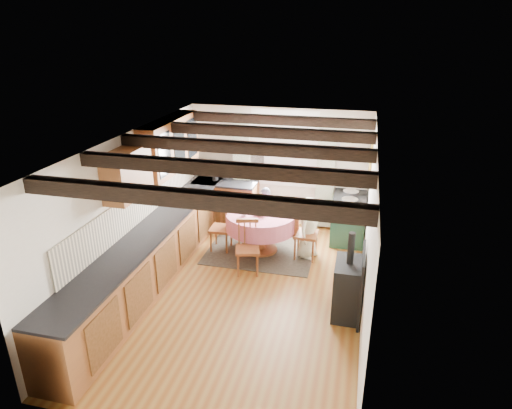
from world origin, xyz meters
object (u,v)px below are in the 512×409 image
(child_right, at_px, (308,228))
(cup, at_px, (245,213))
(cast_iron_stove, at_px, (349,275))
(child_far, at_px, (265,212))
(dining_table, at_px, (261,232))
(chair_left, at_px, (221,227))
(aga_range, at_px, (349,218))
(chair_near, at_px, (248,248))
(chair_right, at_px, (306,232))

(child_right, distance_m, cup, 1.15)
(cast_iron_stove, relative_size, child_far, 1.24)
(cup, bearing_deg, child_far, 75.86)
(dining_table, relative_size, cast_iron_stove, 0.98)
(child_far, xyz_separation_m, child_right, (0.91, -0.59, 0.05))
(chair_left, xyz_separation_m, child_right, (1.58, 0.11, 0.11))
(child_far, bearing_deg, cast_iron_stove, 113.87)
(child_right, bearing_deg, aga_range, -20.86)
(chair_near, distance_m, chair_right, 1.15)
(chair_left, distance_m, child_far, 0.98)
(aga_range, xyz_separation_m, cup, (-1.77, -1.08, 0.37))
(aga_range, relative_size, child_far, 0.93)
(chair_left, distance_m, cup, 0.60)
(chair_left, height_order, cup, chair_left)
(cast_iron_stove, distance_m, child_far, 2.76)
(aga_range, bearing_deg, chair_left, -156.11)
(chair_near, distance_m, child_far, 1.39)
(chair_near, xyz_separation_m, aga_range, (1.56, 1.68, -0.01))
(dining_table, xyz_separation_m, chair_left, (-0.73, -0.09, 0.07))
(chair_right, distance_m, child_far, 1.09)
(dining_table, height_order, aga_range, aga_range)
(chair_right, bearing_deg, dining_table, 89.99)
(dining_table, height_order, chair_left, chair_left)
(chair_left, bearing_deg, child_far, 135.18)
(cast_iron_stove, xyz_separation_m, child_far, (-1.68, 2.19, -0.13))
(chair_near, relative_size, child_right, 0.81)
(aga_range, bearing_deg, cast_iron_stove, -87.46)
(cast_iron_stove, bearing_deg, dining_table, 135.89)
(chair_right, height_order, child_right, child_right)
(cup, bearing_deg, chair_left, 170.30)
(child_far, bearing_deg, chair_left, 32.54)
(chair_near, bearing_deg, child_far, 75.51)
(chair_near, height_order, cast_iron_stove, cast_iron_stove)
(chair_left, bearing_deg, chair_near, 43.83)
(cup, bearing_deg, cast_iron_stove, -36.65)
(child_far, bearing_deg, cup, 62.11)
(chair_left, relative_size, chair_right, 0.93)
(dining_table, bearing_deg, child_right, 1.47)
(aga_range, bearing_deg, chair_near, -132.82)
(chair_left, bearing_deg, cup, 79.19)
(cast_iron_stove, relative_size, cup, 12.06)
(dining_table, xyz_separation_m, cast_iron_stove, (1.62, -1.57, 0.26))
(dining_table, distance_m, aga_range, 1.76)
(cup, bearing_deg, dining_table, 33.88)
(chair_left, relative_size, child_right, 0.81)
(dining_table, relative_size, chair_right, 1.29)
(dining_table, distance_m, chair_right, 0.83)
(chair_near, distance_m, child_right, 1.21)
(chair_right, xyz_separation_m, child_right, (0.03, 0.05, 0.07))
(chair_left, height_order, aga_range, chair_left)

